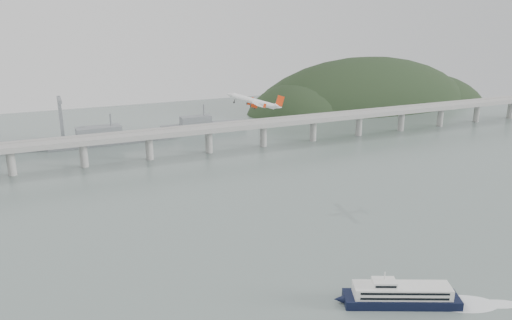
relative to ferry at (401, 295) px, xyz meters
name	(u,v)px	position (x,y,z in m)	size (l,w,h in m)	color
ground	(302,263)	(-20.73, 46.05, -3.93)	(900.00, 900.00, 0.00)	slate
bridge	(184,135)	(-21.88, 246.05, 13.72)	(800.00, 22.00, 23.90)	#999997
headland	(373,119)	(264.45, 377.81, -23.27)	(365.00, 155.00, 156.00)	black
ferry	(401,295)	(0.00, 0.00, 0.00)	(72.15, 37.83, 14.50)	black
airliner	(255,102)	(-14.49, 116.68, 61.43)	(33.96, 31.06, 12.37)	white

